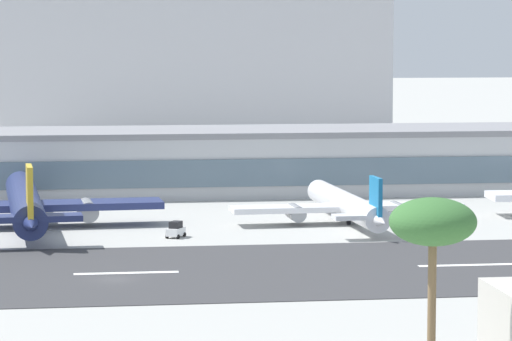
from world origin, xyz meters
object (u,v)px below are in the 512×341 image
Objects in this scene: distant_hotel_block at (194,51)px; airliner_blue_tail_gate_2 at (348,206)px; terminal_building at (174,161)px; service_baggage_tug_0 at (176,230)px; airliner_gold_tail_gate_1 at (25,204)px; palm_tree_1 at (433,224)px.

distant_hotel_block is 150.79m from airliner_blue_tail_gate_2.
airliner_blue_tail_gate_2 is at bearing -62.39° from terminal_building.
service_baggage_tug_0 is at bearing 107.70° from airliner_blue_tail_gate_2.
airliner_blue_tail_gate_2 is (8.87, -149.13, -20.48)m from distant_hotel_block.
service_baggage_tug_0 is at bearing -94.09° from terminal_building.
service_baggage_tug_0 is (20.39, -11.55, -2.36)m from airliner_gold_tail_gate_1.
terminal_building is at bearing 23.17° from service_baggage_tug_0.
airliner_gold_tail_gate_1 is 3.43× the size of palm_tree_1.
airliner_gold_tail_gate_1 is at bearing 87.72° from service_baggage_tug_0.
airliner_gold_tail_gate_1 reaches higher than airliner_blue_tail_gate_2.
terminal_building reaches higher than airliner_gold_tail_gate_1.
terminal_building reaches higher than airliner_blue_tail_gate_2.
service_baggage_tug_0 is (-16.82, -158.70, -22.10)m from distant_hotel_block.
airliner_gold_tail_gate_1 is at bearing -104.19° from distant_hotel_block.
distant_hotel_block is 26.38× the size of service_baggage_tug_0.
airliner_blue_tail_gate_2 is 2.69× the size of palm_tree_1.
airliner_gold_tail_gate_1 is 100.24m from palm_tree_1.
airliner_blue_tail_gate_2 is at bearing -96.17° from airliner_gold_tail_gate_1.
airliner_gold_tail_gate_1 reaches higher than service_baggage_tug_0.
palm_tree_1 is at bearing -143.53° from service_baggage_tug_0.
terminal_building is at bearing -34.70° from airliner_gold_tail_gate_1.
terminal_building is at bearing -96.99° from distant_hotel_block.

